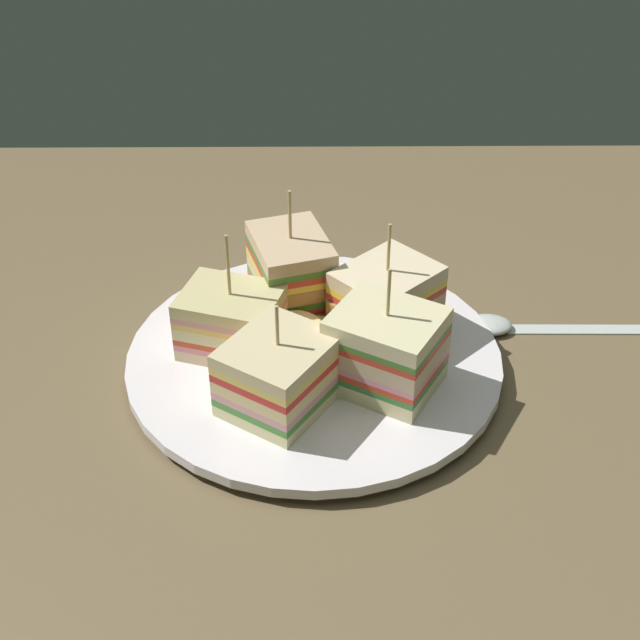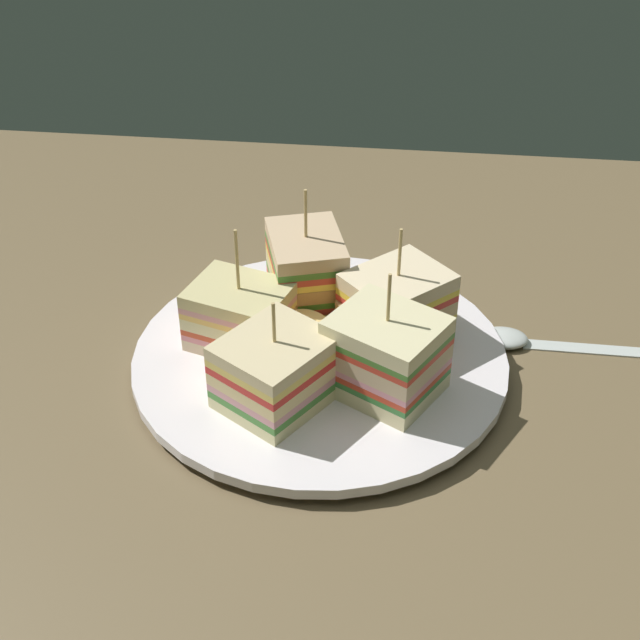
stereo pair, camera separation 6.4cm
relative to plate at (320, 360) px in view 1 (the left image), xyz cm
name	(u,v)px [view 1 (the left image)]	position (x,y,z in cm)	size (l,w,h in cm)	color
ground_plane	(320,378)	(0.00, 0.00, -1.77)	(119.82, 76.83, 1.80)	brown
plate	(320,360)	(0.00, 0.00, 0.00)	(27.23, 27.23, 1.44)	white
sandwich_wedge_0	(297,275)	(1.70, -5.67, 3.75)	(7.05, 8.24, 10.25)	#E9BD89
sandwich_wedge_1	(239,321)	(5.86, -0.77, 2.92)	(8.32, 7.28, 9.49)	beige
sandwich_wedge_2	(286,374)	(2.32, 5.44, 3.06)	(8.91, 9.18, 8.02)	beige
sandwich_wedge_3	(391,350)	(-4.81, 3.43, 3.47)	(9.02, 8.61, 9.42)	beige
sandwich_wedge_4	(391,302)	(-5.27, -2.67, 3.28)	(8.89, 8.84, 9.20)	#DCBA89
chip_pile	(317,339)	(0.20, 0.37, 2.14)	(7.12, 6.51, 2.64)	#D4B65C
spoon	(516,326)	(-15.28, -4.70, -0.46)	(14.22, 2.70, 1.00)	silver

